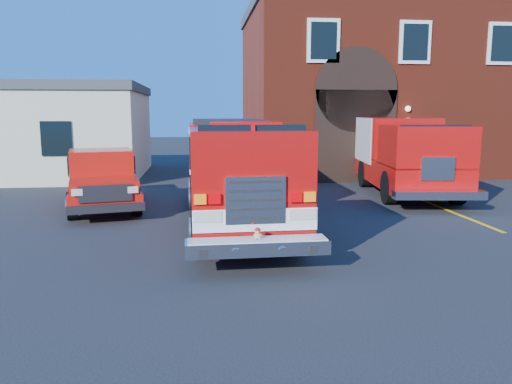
{
  "coord_description": "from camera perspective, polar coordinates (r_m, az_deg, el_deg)",
  "views": [
    {
      "loc": [
        -1.25,
        -12.12,
        3.08
      ],
      "look_at": [
        0.0,
        -1.2,
        1.3
      ],
      "focal_mm": 35.0,
      "sensor_mm": 36.0,
      "label": 1
    }
  ],
  "objects": [
    {
      "name": "parking_stripe_near",
      "position": [
        15.55,
        23.56,
        -3.0
      ],
      "size": [
        0.12,
        3.0,
        0.01
      ],
      "primitive_type": "cube",
      "color": "#DDB60B",
      "rests_on": "ground"
    },
    {
      "name": "fire_engine",
      "position": [
        13.81,
        -2.46,
        2.52
      ],
      "size": [
        2.77,
        9.31,
        2.85
      ],
      "color": "black",
      "rests_on": "ground"
    },
    {
      "name": "side_building",
      "position": [
        26.3,
        -23.83,
        6.5
      ],
      "size": [
        10.2,
        8.2,
        4.35
      ],
      "color": "beige",
      "rests_on": "ground"
    },
    {
      "name": "fire_station",
      "position": [
        28.07,
        15.17,
        11.27
      ],
      "size": [
        15.2,
        10.2,
        8.45
      ],
      "color": "maroon",
      "rests_on": "ground"
    },
    {
      "name": "parking_stripe_far",
      "position": [
        20.86,
        15.36,
        0.38
      ],
      "size": [
        0.12,
        3.0,
        0.01
      ],
      "primitive_type": "cube",
      "color": "#DDB60B",
      "rests_on": "ground"
    },
    {
      "name": "pickup_truck",
      "position": [
        16.98,
        -17.22,
        1.37
      ],
      "size": [
        3.24,
        6.05,
        1.88
      ],
      "color": "black",
      "rests_on": "ground"
    },
    {
      "name": "parking_stripe_mid",
      "position": [
        18.15,
        18.86,
        -1.06
      ],
      "size": [
        0.12,
        3.0,
        0.01
      ],
      "primitive_type": "cube",
      "color": "#DDB60B",
      "rests_on": "ground"
    },
    {
      "name": "secondary_truck",
      "position": [
        20.28,
        16.14,
        4.48
      ],
      "size": [
        3.71,
        8.98,
        2.83
      ],
      "color": "black",
      "rests_on": "ground"
    },
    {
      "name": "ground",
      "position": [
        12.57,
        -0.63,
        -4.99
      ],
      "size": [
        100.0,
        100.0,
        0.0
      ],
      "primitive_type": "plane",
      "color": "black",
      "rests_on": "ground"
    }
  ]
}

